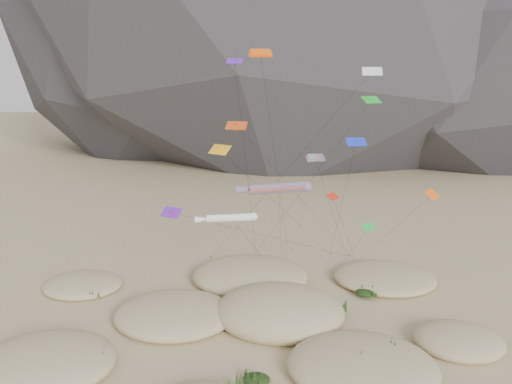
{
  "coord_description": "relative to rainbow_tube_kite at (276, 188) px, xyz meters",
  "views": [
    {
      "loc": [
        1.77,
        -44.58,
        26.93
      ],
      "look_at": [
        -2.0,
        12.0,
        12.6
      ],
      "focal_mm": 35.0,
      "sensor_mm": 36.0,
      "label": 1
    }
  ],
  "objects": [
    {
      "name": "ground",
      "position": [
        -0.37,
        -9.84,
        -13.64
      ],
      "size": [
        500.0,
        500.0,
        0.0
      ],
      "primitive_type": "plane",
      "color": "#CCB789",
      "rests_on": "ground"
    },
    {
      "name": "dunes",
      "position": [
        -2.25,
        -5.63,
        -12.9
      ],
      "size": [
        51.81,
        37.6,
        4.58
      ],
      "color": "#CCB789",
      "rests_on": "ground"
    },
    {
      "name": "kite_stakes",
      "position": [
        1.94,
        14.72,
        -13.49
      ],
      "size": [
        20.81,
        5.49,
        0.3
      ],
      "color": "#3F2D1E",
      "rests_on": "ground"
    },
    {
      "name": "multi_parafoil",
      "position": [
        4.53,
        2.24,
        2.92
      ],
      "size": [
        6.73,
        11.51,
        17.19
      ],
      "color": "red",
      "rests_on": "ground"
    },
    {
      "name": "white_tube_kite",
      "position": [
        -5.27,
        -1.93,
        -3.03
      ],
      "size": [
        7.67,
        13.61,
        11.3
      ],
      "color": "white",
      "rests_on": "ground"
    },
    {
      "name": "orange_parafoil",
      "position": [
        -2.05,
        5.97,
        14.43
      ],
      "size": [
        4.95,
        13.15,
        28.92
      ],
      "color": "#EA500C",
      "rests_on": "ground"
    },
    {
      "name": "delta_kites",
      "position": [
        2.38,
        1.19,
        4.11
      ],
      "size": [
        30.66,
        19.81,
        27.76
      ],
      "color": "#FF5B0D",
      "rests_on": "ground"
    },
    {
      "name": "dune_grass",
      "position": [
        -1.15,
        -6.53,
        -12.81
      ],
      "size": [
        42.13,
        27.03,
        1.51
      ],
      "color": "black",
      "rests_on": "ground"
    },
    {
      "name": "rainbow_tube_kite",
      "position": [
        0.0,
        0.0,
        0.0
      ],
      "size": [
        8.56,
        16.26,
        14.59
      ],
      "color": "red",
      "rests_on": "ground"
    }
  ]
}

